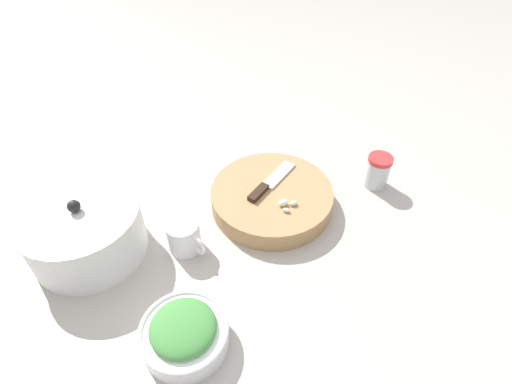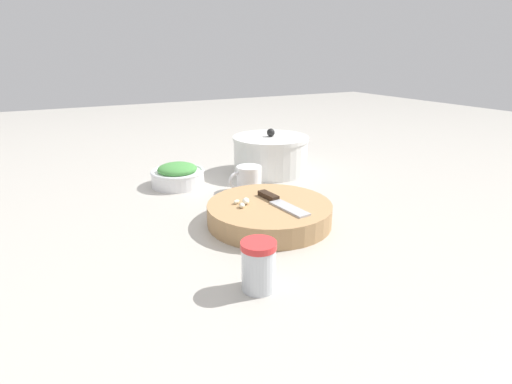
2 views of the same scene
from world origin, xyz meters
name	(u,v)px [view 2 (image 2 of 2)]	position (x,y,z in m)	size (l,w,h in m)	color
ground_plane	(260,209)	(0.00, 0.00, 0.00)	(5.00, 5.00, 0.00)	#B2ADA3
cutting_board	(269,213)	(0.09, -0.02, 0.03)	(0.31, 0.31, 0.05)	tan
chef_knife	(280,202)	(0.10, 0.00, 0.06)	(0.19, 0.05, 0.01)	black
garlic_cloves	(243,202)	(0.07, -0.08, 0.06)	(0.05, 0.04, 0.02)	#EAE4C6
herb_bowl	(178,175)	(-0.31, -0.14, 0.03)	(0.17, 0.17, 0.07)	white
spice_jar	(259,266)	(0.34, -0.19, 0.05)	(0.07, 0.07, 0.09)	silver
coffee_mug	(248,179)	(-0.15, 0.04, 0.04)	(0.08, 0.11, 0.08)	white
stock_pot	(271,154)	(-0.30, 0.20, 0.07)	(0.27, 0.27, 0.16)	silver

